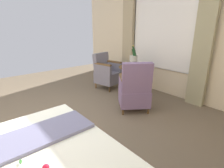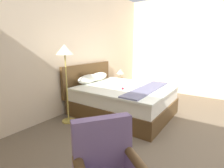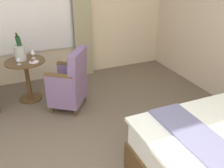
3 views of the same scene
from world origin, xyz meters
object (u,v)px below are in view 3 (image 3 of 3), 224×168
Objects in this scene: champagne_bucket at (20,51)px; snack_plate at (34,62)px; wine_glass_near_bucket at (18,59)px; side_table_round at (27,76)px; wine_glass_near_edge at (33,52)px; armchair_by_window at (70,84)px.

champagne_bucket reaches higher than snack_plate.
snack_plate is (-0.01, 0.22, -0.08)m from wine_glass_near_bucket.
wine_glass_near_edge is (-0.06, 0.15, 0.38)m from side_table_round.
wine_glass_near_bucket is (0.13, -0.10, 0.36)m from side_table_round.
wine_glass_near_edge is (0.01, 0.19, -0.05)m from champagne_bucket.
side_table_round is 0.39m from wine_glass_near_bucket.
armchair_by_window is (0.55, 0.59, -0.01)m from side_table_round.
wine_glass_near_edge is 0.16× the size of armchair_by_window.
wine_glass_near_bucket is (0.20, -0.05, -0.07)m from champagne_bucket.
champagne_bucket reaches higher than armchair_by_window.
armchair_by_window is at bearing 35.58° from wine_glass_near_edge.
wine_glass_near_edge is at bearing -144.42° from armchair_by_window.
wine_glass_near_bucket is at bearing -51.80° from wine_glass_near_edge.
armchair_by_window reaches higher than wine_glass_near_edge.
side_table_round is 0.41m from wine_glass_near_edge.
champagne_bucket is 0.48× the size of armchair_by_window.
wine_glass_near_edge is at bearing 128.20° from wine_glass_near_bucket.
wine_glass_near_edge is at bearing 112.79° from side_table_round.
wine_glass_near_bucket is at bearing -87.64° from snack_plate.
armchair_by_window is (0.62, 0.63, -0.43)m from champagne_bucket.
champagne_bucket is 0.20m from wine_glass_near_edge.
snack_plate is (0.19, 0.17, -0.15)m from champagne_bucket.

